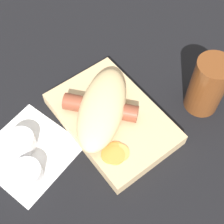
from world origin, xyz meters
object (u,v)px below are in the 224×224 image
Objects in this scene: bread_roll at (102,108)px; condiment_cup_near at (21,143)px; condiment_cup_far at (27,173)px; food_tray at (112,119)px; sausage at (101,108)px; drink_glass at (208,86)px.

condiment_cup_near is at bearing 71.65° from bread_roll.
condiment_cup_near is 1.00× the size of condiment_cup_far.
bread_roll reaches higher than food_tray.
condiment_cup_near is at bearing -20.24° from condiment_cup_far.
bread_roll is at bearing 171.80° from sausage.
condiment_cup_far is (0.00, 0.19, -0.00)m from food_tray.
sausage is at bearing -85.35° from condiment_cup_far.
food_tray is at bearing -142.53° from sausage.
food_tray is 0.18m from condiment_cup_near.
drink_glass is (-0.08, -0.18, 0.05)m from food_tray.
condiment_cup_far is (-0.01, 0.18, -0.04)m from bread_roll.
sausage is (0.02, 0.01, 0.03)m from food_tray.
drink_glass is (-0.08, -0.37, 0.05)m from condiment_cup_far.
drink_glass is (-0.14, -0.35, 0.05)m from condiment_cup_near.
bread_roll is 0.18m from condiment_cup_far.
sausage is at bearing -8.20° from bread_roll.
condiment_cup_near is at bearing 74.08° from sausage.
sausage is (0.01, -0.00, -0.01)m from bread_roll.
sausage is 2.66× the size of condiment_cup_far.
condiment_cup_far is at bearing 159.76° from condiment_cup_near.
drink_glass reaches higher than food_tray.
sausage is at bearing 37.47° from food_tray.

